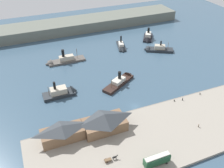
# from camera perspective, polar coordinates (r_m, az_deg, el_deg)

# --- Properties ---
(ground_plane) EXTENTS (320.00, 320.00, 0.00)m
(ground_plane) POSITION_cam_1_polar(r_m,az_deg,el_deg) (124.89, 5.25, -5.07)
(ground_plane) COLOR #385166
(quay_promenade) EXTENTS (110.00, 36.00, 1.20)m
(quay_promenade) POSITION_cam_1_polar(r_m,az_deg,el_deg) (110.67, 10.50, -11.40)
(quay_promenade) COLOR gray
(quay_promenade) RESTS_ON ground
(seawall_edge) EXTENTS (110.00, 0.80, 1.00)m
(seawall_edge) POSITION_cam_1_polar(r_m,az_deg,el_deg) (122.15, 6.02, -5.86)
(seawall_edge) COLOR slate
(seawall_edge) RESTS_ON ground
(ferry_shed_customs_shed) EXTENTS (17.76, 8.20, 7.48)m
(ferry_shed_customs_shed) POSITION_cam_1_polar(r_m,az_deg,el_deg) (105.73, -11.29, -10.80)
(ferry_shed_customs_shed) COLOR brown
(ferry_shed_customs_shed) RESTS_ON quay_promenade
(ferry_shed_east_terminal) EXTENTS (18.71, 10.62, 8.34)m
(ferry_shed_east_terminal) POSITION_cam_1_polar(r_m,az_deg,el_deg) (107.82, -1.74, -8.60)
(ferry_shed_east_terminal) COLOR brown
(ferry_shed_east_terminal) RESTS_ON quay_promenade
(street_tram) EXTENTS (10.30, 2.94, 4.48)m
(street_tram) POSITION_cam_1_polar(r_m,az_deg,el_deg) (97.47, 10.25, -16.66)
(street_tram) COLOR #1E4C2D
(street_tram) RESTS_ON quay_promenade
(horse_cart) EXTENTS (5.56, 1.37, 1.87)m
(horse_cart) POSITION_cam_1_polar(r_m,az_deg,el_deg) (98.45, -0.29, -16.74)
(horse_cart) COLOR brown
(horse_cart) RESTS_ON quay_promenade
(pedestrian_walking_west) EXTENTS (0.41, 0.41, 1.66)m
(pedestrian_walking_west) POSITION_cam_1_polar(r_m,az_deg,el_deg) (130.65, 15.85, -3.34)
(pedestrian_walking_west) COLOR #232328
(pedestrian_walking_west) RESTS_ON quay_promenade
(pedestrian_near_cart) EXTENTS (0.40, 0.40, 1.60)m
(pedestrian_near_cart) POSITION_cam_1_polar(r_m,az_deg,el_deg) (117.40, 19.20, -9.00)
(pedestrian_near_cart) COLOR #6B5B4C
(pedestrian_near_cart) RESTS_ON quay_promenade
(mooring_post_center_east) EXTENTS (0.44, 0.44, 0.90)m
(mooring_post_center_east) POSITION_cam_1_polar(r_m,az_deg,el_deg) (129.10, 14.08, -3.70)
(mooring_post_center_east) COLOR black
(mooring_post_center_east) RESTS_ON quay_promenade
(mooring_post_center_west) EXTENTS (0.44, 0.44, 0.90)m
(mooring_post_center_west) POSITION_cam_1_polar(r_m,az_deg,el_deg) (137.80, 19.50, -2.11)
(mooring_post_center_west) COLOR black
(mooring_post_center_west) RESTS_ON quay_promenade
(ferry_departing_north) EXTENTS (14.39, 17.45, 10.68)m
(ferry_departing_north) POSITION_cam_1_polar(r_m,az_deg,el_deg) (195.22, 8.19, 10.40)
(ferry_departing_north) COLOR black
(ferry_departing_north) RESTS_ON ground
(ferry_outer_harbor) EXTENTS (23.63, 17.18, 9.62)m
(ferry_outer_harbor) POSITION_cam_1_polar(r_m,az_deg,el_deg) (141.19, 2.21, 0.86)
(ferry_outer_harbor) COLOR black
(ferry_outer_harbor) RESTS_ON ground
(ferry_near_quay) EXTENTS (25.81, 6.89, 11.18)m
(ferry_near_quay) POSITION_cam_1_polar(r_m,az_deg,el_deg) (164.08, -11.65, 5.18)
(ferry_near_quay) COLOR #514C47
(ferry_near_quay) RESTS_ON ground
(ferry_moored_west) EXTENTS (20.66, 14.93, 9.47)m
(ferry_moored_west) POSITION_cam_1_polar(r_m,az_deg,el_deg) (178.81, 10.01, 7.89)
(ferry_moored_west) COLOR #23282D
(ferry_moored_west) RESTS_ON ground
(ferry_approaching_east) EXTENTS (18.04, 6.95, 11.06)m
(ferry_approaching_east) POSITION_cam_1_polar(r_m,az_deg,el_deg) (133.67, -11.18, -1.84)
(ferry_approaching_east) COLOR #23282D
(ferry_approaching_east) RESTS_ON ground
(ferry_approaching_west) EXTENTS (9.33, 18.54, 9.51)m
(ferry_approaching_west) POSITION_cam_1_polar(r_m,az_deg,el_deg) (179.99, 2.20, 8.48)
(ferry_approaching_west) COLOR #23282D
(ferry_approaching_west) RESTS_ON ground
(far_headland) EXTENTS (180.00, 24.00, 8.00)m
(far_headland) POSITION_cam_1_polar(r_m,az_deg,el_deg) (213.99, -8.45, 13.23)
(far_headland) COLOR #60665B
(far_headland) RESTS_ON ground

